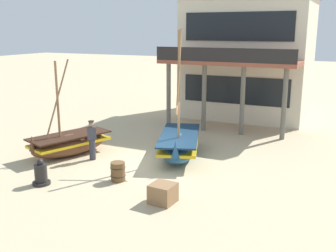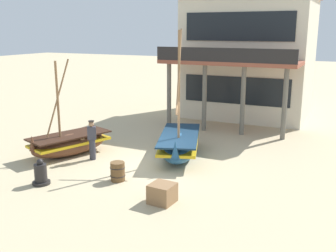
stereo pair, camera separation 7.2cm
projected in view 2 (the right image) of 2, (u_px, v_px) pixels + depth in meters
ground_plane at (157, 165)px, 16.20m from camera, size 120.00×120.00×0.00m
fishing_boat_near_left at (69, 143)px, 17.35m from camera, size 2.56×3.81×4.16m
fishing_boat_centre_large at (180, 144)px, 17.13m from camera, size 2.86×4.48×5.39m
fisherman_by_hull at (92, 140)px, 16.66m from camera, size 0.42×0.39×1.68m
capstan_winch at (41, 174)px, 14.08m from camera, size 0.63×0.63×0.94m
wooden_barrel at (118, 171)px, 14.41m from camera, size 0.56×0.56×0.70m
cargo_crate at (162, 193)px, 12.59m from camera, size 0.80×0.80×0.62m
harbor_building_main at (249, 57)px, 24.64m from camera, size 7.63×8.08×7.41m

